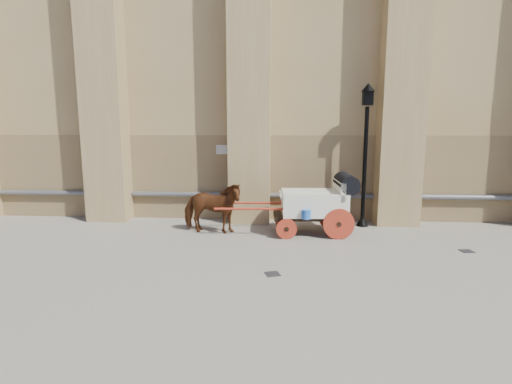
{
  "coord_description": "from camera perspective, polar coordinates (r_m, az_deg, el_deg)",
  "views": [
    {
      "loc": [
        0.09,
        -10.0,
        3.35
      ],
      "look_at": [
        -0.69,
        2.11,
        1.31
      ],
      "focal_mm": 28.0,
      "sensor_mm": 36.0,
      "label": 1
    }
  ],
  "objects": [
    {
      "name": "carriage",
      "position": [
        12.47,
        8.92,
        -1.36
      ],
      "size": [
        4.36,
        1.6,
        1.88
      ],
      "rotation": [
        0.0,
        0.0,
        0.05
      ],
      "color": "black",
      "rests_on": "ground"
    },
    {
      "name": "drain_grate_far",
      "position": [
        12.23,
        27.89,
        -7.47
      ],
      "size": [
        0.37,
        0.37,
        0.01
      ],
      "primitive_type": "cube",
      "rotation": [
        0.0,
        0.0,
        0.16
      ],
      "color": "black",
      "rests_on": "ground"
    },
    {
      "name": "drain_grate_near",
      "position": [
        9.27,
        2.36,
        -11.62
      ],
      "size": [
        0.4,
        0.4,
        0.01
      ],
      "primitive_type": "cube",
      "rotation": [
        0.0,
        0.0,
        0.32
      ],
      "color": "black",
      "rests_on": "ground"
    },
    {
      "name": "street_lamp",
      "position": [
        13.54,
        15.35,
        5.58
      ],
      "size": [
        0.44,
        0.44,
        4.67
      ],
      "color": "black",
      "rests_on": "ground"
    },
    {
      "name": "horse",
      "position": [
        12.49,
        -6.33,
        -2.26
      ],
      "size": [
        1.99,
        1.04,
        1.62
      ],
      "primitive_type": "imported",
      "rotation": [
        0.0,
        0.0,
        1.48
      ],
      "color": "#582612",
      "rests_on": "ground"
    },
    {
      "name": "ground",
      "position": [
        10.55,
        3.03,
        -9.0
      ],
      "size": [
        90.0,
        90.0,
        0.0
      ],
      "primitive_type": "plane",
      "color": "slate",
      "rests_on": "ground"
    }
  ]
}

